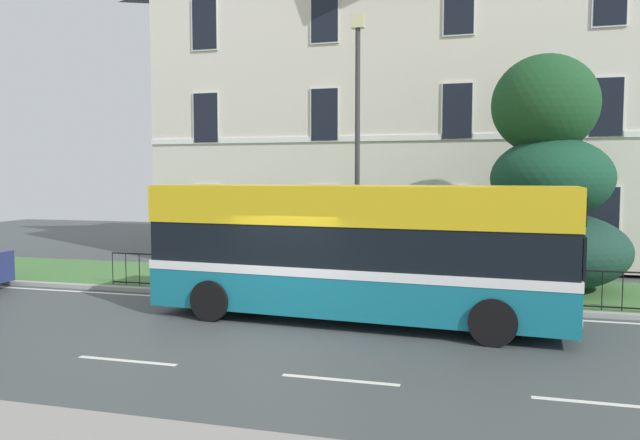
{
  "coord_description": "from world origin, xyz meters",
  "views": [
    {
      "loc": [
        4.19,
        -11.27,
        3.38
      ],
      "look_at": [
        0.18,
        3.72,
        2.23
      ],
      "focal_mm": 33.69,
      "sensor_mm": 36.0,
      "label": 1
    }
  ],
  "objects_px": {
    "evergreen_tree": "(550,191)",
    "single_decker_bus": "(357,250)",
    "georgian_townhouse": "(404,99)",
    "street_lamp_post": "(357,137)"
  },
  "relations": [
    {
      "from": "georgian_townhouse",
      "to": "evergreen_tree",
      "type": "relative_size",
      "value": 2.88
    },
    {
      "from": "street_lamp_post",
      "to": "georgian_townhouse",
      "type": "bearing_deg",
      "value": 89.01
    },
    {
      "from": "georgian_townhouse",
      "to": "street_lamp_post",
      "type": "height_order",
      "value": "georgian_townhouse"
    },
    {
      "from": "evergreen_tree",
      "to": "single_decker_bus",
      "type": "relative_size",
      "value": 0.69
    },
    {
      "from": "single_decker_bus",
      "to": "street_lamp_post",
      "type": "distance_m",
      "value": 4.12
    },
    {
      "from": "georgian_townhouse",
      "to": "street_lamp_post",
      "type": "bearing_deg",
      "value": -90.99
    },
    {
      "from": "street_lamp_post",
      "to": "single_decker_bus",
      "type": "bearing_deg",
      "value": -78.75
    },
    {
      "from": "evergreen_tree",
      "to": "single_decker_bus",
      "type": "height_order",
      "value": "evergreen_tree"
    },
    {
      "from": "evergreen_tree",
      "to": "street_lamp_post",
      "type": "height_order",
      "value": "street_lamp_post"
    },
    {
      "from": "single_decker_bus",
      "to": "street_lamp_post",
      "type": "height_order",
      "value": "street_lamp_post"
    }
  ]
}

